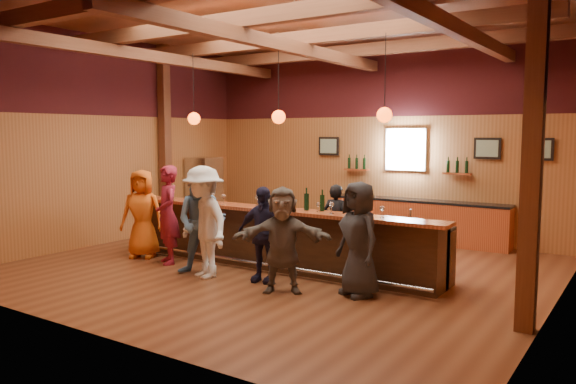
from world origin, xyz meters
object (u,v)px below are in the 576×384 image
object	(u,v)px
customer_navy	(263,234)
customer_white	(204,222)
customer_dark	(359,239)
customer_redvest	(168,215)
customer_brown	(282,240)
back_bar_cabinet	(417,221)
ice_bucket	(286,201)
customer_denim	(202,222)
customer_orange	(142,214)
bartender	(336,222)
bottle_a	(306,201)
stainless_fridge	(204,192)
bar_counter	(284,238)

from	to	relation	value
customer_navy	customer_white	bearing A→B (deg)	-169.12
customer_white	customer_dark	bearing A→B (deg)	27.95
customer_redvest	customer_brown	xyz separation A→B (m)	(2.83, -0.40, -0.10)
customer_white	customer_brown	bearing A→B (deg)	17.91
back_bar_cabinet	customer_brown	bearing A→B (deg)	-93.31
ice_bucket	customer_denim	bearing A→B (deg)	-137.38
customer_navy	customer_dark	distance (m)	1.66
customer_navy	ice_bucket	bearing A→B (deg)	87.65
customer_redvest	customer_navy	xyz separation A→B (m)	(2.23, -0.07, -0.13)
customer_orange	bartender	bearing A→B (deg)	2.30
back_bar_cabinet	customer_orange	xyz separation A→B (m)	(-3.92, -4.45, 0.38)
bartender	ice_bucket	distance (m)	1.38
customer_denim	customer_brown	distance (m)	1.76
ice_bucket	bottle_a	bearing A→B (deg)	-0.26
stainless_fridge	customer_orange	world-z (taller)	stainless_fridge
back_bar_cabinet	stainless_fridge	world-z (taller)	stainless_fridge
customer_dark	ice_bucket	size ratio (longest dim) A/B	6.89
customer_denim	ice_bucket	xyz separation A→B (m)	(1.07, 0.99, 0.33)
customer_white	bartender	size ratio (longest dim) A/B	1.29
customer_brown	bottle_a	bearing A→B (deg)	72.38
customer_redvest	customer_navy	size ratio (longest dim) A/B	1.17
stainless_fridge	customer_redvest	distance (m)	4.07
customer_orange	customer_dark	distance (m)	4.69
back_bar_cabinet	bottle_a	size ratio (longest dim) A/B	10.29
stainless_fridge	customer_navy	world-z (taller)	stainless_fridge
customer_orange	customer_brown	size ratio (longest dim) A/B	1.06
customer_white	bottle_a	size ratio (longest dim) A/B	4.84
bar_counter	bottle_a	bearing A→B (deg)	-22.61
customer_brown	customer_white	bearing A→B (deg)	149.16
back_bar_cabinet	customer_navy	bearing A→B (deg)	-100.94
ice_bucket	customer_white	bearing A→B (deg)	-128.93
bar_counter	customer_orange	xyz separation A→B (m)	(-2.74, -0.88, 0.34)
bar_counter	stainless_fridge	size ratio (longest dim) A/B	3.50
back_bar_cabinet	customer_orange	distance (m)	5.94
bartender	ice_bucket	world-z (taller)	bartender
bartender	stainless_fridge	bearing A→B (deg)	-19.15
bartender	ice_bucket	xyz separation A→B (m)	(-0.32, -1.24, 0.51)
customer_orange	customer_dark	xyz separation A→B (m)	(4.69, -0.04, -0.00)
back_bar_cabinet	bar_counter	bearing A→B (deg)	-108.34
bar_counter	stainless_fridge	world-z (taller)	stainless_fridge
customer_redvest	back_bar_cabinet	bearing A→B (deg)	88.17
customer_dark	bottle_a	world-z (taller)	customer_dark
customer_white	bartender	distance (m)	2.67
customer_denim	bartender	world-z (taller)	customer_denim
customer_orange	customer_navy	bearing A→B (deg)	-30.59
back_bar_cabinet	customer_orange	size ratio (longest dim) A/B	2.33
customer_brown	bartender	bearing A→B (deg)	68.01
back_bar_cabinet	bartender	bearing A→B (deg)	-104.16
customer_redvest	customer_denim	world-z (taller)	customer_redvest
bar_counter	customer_dark	size ratio (longest dim) A/B	3.68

